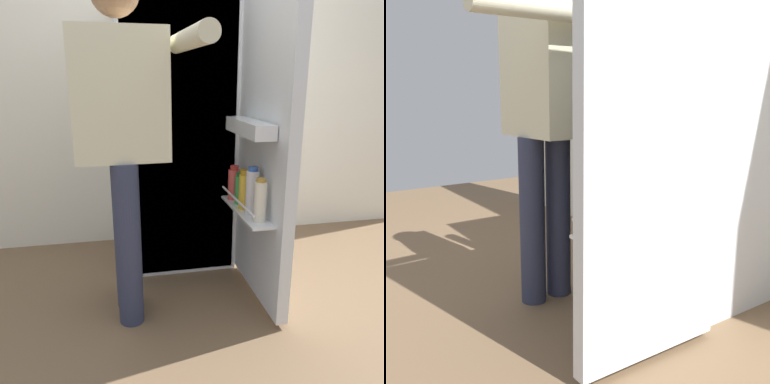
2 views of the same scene
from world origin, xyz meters
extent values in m
plane|color=brown|center=(0.00, 0.00, 0.00)|extent=(6.71, 6.71, 0.00)
cube|color=silver|center=(0.00, 0.90, 1.22)|extent=(4.40, 0.10, 2.43)
cube|color=silver|center=(0.00, 0.55, 0.83)|extent=(0.67, 0.60, 1.66)
cube|color=white|center=(0.00, 0.25, 0.83)|extent=(0.63, 0.01, 1.62)
cube|color=white|center=(0.00, 0.30, 0.79)|extent=(0.59, 0.09, 0.01)
cube|color=silver|center=(0.36, -0.07, 0.84)|extent=(0.06, 0.65, 1.62)
cube|color=white|center=(0.28, -0.07, 0.50)|extent=(0.11, 0.52, 0.01)
cylinder|color=silver|center=(0.23, -0.07, 0.56)|extent=(0.01, 0.50, 0.01)
cube|color=white|center=(0.28, -0.07, 0.93)|extent=(0.10, 0.44, 0.07)
cylinder|color=gold|center=(0.27, -0.06, 0.60)|extent=(0.06, 0.06, 0.18)
cylinder|color=#BC8419|center=(0.27, -0.06, 0.70)|extent=(0.05, 0.05, 0.03)
cylinder|color=#EDE5CC|center=(0.28, -0.25, 0.60)|extent=(0.06, 0.06, 0.19)
cylinder|color=#B78933|center=(0.28, -0.25, 0.71)|extent=(0.04, 0.04, 0.02)
cylinder|color=white|center=(0.28, -0.14, 0.61)|extent=(0.06, 0.06, 0.22)
cylinder|color=#335BB2|center=(0.28, -0.14, 0.73)|extent=(0.05, 0.05, 0.02)
cylinder|color=green|center=(0.28, 0.03, 0.58)|extent=(0.06, 0.06, 0.15)
cylinder|color=#195B28|center=(0.28, 0.03, 0.67)|extent=(0.05, 0.05, 0.02)
cylinder|color=#DB4C47|center=(0.27, 0.12, 0.59)|extent=(0.07, 0.07, 0.17)
cylinder|color=#B22D28|center=(0.27, 0.12, 0.68)|extent=(0.05, 0.05, 0.02)
cylinder|color=#2D334C|center=(-0.34, -0.03, 0.40)|extent=(0.12, 0.12, 0.80)
cylinder|color=#2D334C|center=(-0.33, -0.18, 0.40)|extent=(0.12, 0.12, 0.80)
cube|color=beige|center=(-0.33, -0.10, 1.08)|extent=(0.42, 0.24, 0.56)
cylinder|color=beige|center=(-0.34, 0.11, 1.06)|extent=(0.08, 0.08, 0.53)
cylinder|color=beige|center=(-0.06, -0.30, 1.30)|extent=(0.10, 0.53, 0.08)
camera|label=1|loc=(-0.37, -1.85, 1.15)|focal=35.98mm
camera|label=2|loc=(1.52, -1.21, 1.00)|focal=43.46mm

